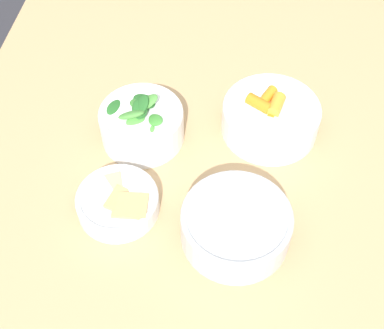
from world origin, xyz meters
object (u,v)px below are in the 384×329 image
(bowl_greens, at_px, (142,123))
(bowl_carrots, at_px, (270,117))
(bowl_beans_hotdog, at_px, (236,226))
(bowl_cookies, at_px, (118,201))

(bowl_greens, bearing_deg, bowl_carrots, 101.51)
(bowl_beans_hotdog, height_order, bowl_cookies, bowl_beans_hotdog)
(bowl_greens, relative_size, bowl_beans_hotdog, 0.87)
(bowl_greens, distance_m, bowl_cookies, 0.17)
(bowl_carrots, xyz_separation_m, bowl_greens, (0.05, -0.23, 0.00))
(bowl_carrots, relative_size, bowl_greens, 1.18)
(bowl_carrots, distance_m, bowl_cookies, 0.32)
(bowl_carrots, relative_size, bowl_beans_hotdog, 1.02)
(bowl_beans_hotdog, relative_size, bowl_cookies, 1.28)
(bowl_carrots, height_order, bowl_beans_hotdog, bowl_carrots)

